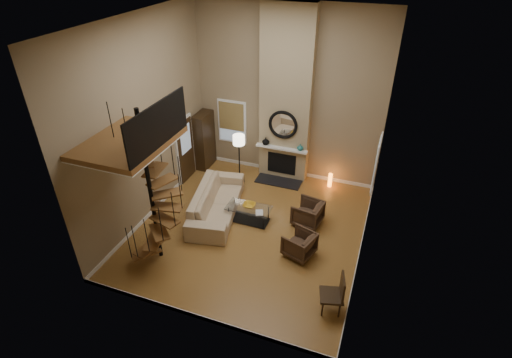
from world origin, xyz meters
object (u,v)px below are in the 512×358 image
(hutch, at_px, (204,141))
(coffee_table, at_px, (249,212))
(floor_lamp, at_px, (239,144))
(armchair_near, at_px, (310,214))
(sofa, at_px, (216,202))
(side_chair, at_px, (336,293))
(armchair_far, at_px, (301,245))
(accent_lamp, at_px, (330,180))

(hutch, xyz_separation_m, coffee_table, (2.57, -2.44, -0.67))
(coffee_table, distance_m, floor_lamp, 2.37)
(hutch, distance_m, armchair_near, 4.73)
(hutch, relative_size, sofa, 0.70)
(coffee_table, bearing_deg, floor_lamp, 119.16)
(side_chair, bearing_deg, coffee_table, 141.19)
(sofa, height_order, armchair_near, sofa)
(armchair_far, distance_m, side_chair, 1.81)
(armchair_far, relative_size, coffee_table, 0.57)
(armchair_near, bearing_deg, coffee_table, -66.04)
(floor_lamp, xyz_separation_m, side_chair, (3.91, -4.15, -0.89))
(sofa, bearing_deg, side_chair, -132.37)
(floor_lamp, height_order, side_chair, floor_lamp)
(sofa, bearing_deg, floor_lamp, -11.51)
(armchair_near, height_order, floor_lamp, floor_lamp)
(armchair_near, height_order, armchair_far, armchair_near)
(armchair_near, relative_size, coffee_table, 0.61)
(side_chair, bearing_deg, armchair_far, 128.21)
(armchair_near, xyz_separation_m, accent_lamp, (0.16, 2.12, -0.10))
(armchair_far, height_order, accent_lamp, armchair_far)
(armchair_far, height_order, floor_lamp, floor_lamp)
(coffee_table, relative_size, accent_lamp, 2.73)
(armchair_far, distance_m, accent_lamp, 3.47)
(armchair_far, bearing_deg, side_chair, 56.32)
(floor_lamp, height_order, accent_lamp, floor_lamp)
(coffee_table, bearing_deg, side_chair, -38.81)
(hutch, relative_size, armchair_near, 2.59)
(armchair_far, xyz_separation_m, floor_lamp, (-2.80, 2.74, 1.06))
(armchair_near, height_order, coffee_table, armchair_near)
(armchair_far, relative_size, floor_lamp, 0.42)
(hutch, bearing_deg, coffee_table, -43.52)
(sofa, distance_m, armchair_near, 2.73)
(armchair_far, relative_size, side_chair, 0.71)
(accent_lamp, bearing_deg, armchair_near, -94.32)
(sofa, bearing_deg, hutch, 21.16)
(coffee_table, bearing_deg, hutch, 136.48)
(sofa, xyz_separation_m, floor_lamp, (0.00, 1.81, 1.02))
(armchair_near, relative_size, accent_lamp, 1.68)
(coffee_table, height_order, side_chair, side_chair)
(floor_lamp, bearing_deg, armchair_far, -44.37)
(armchair_near, xyz_separation_m, coffee_table, (-1.68, -0.43, -0.07))
(armchair_far, xyz_separation_m, accent_lamp, (0.05, 3.47, -0.10))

